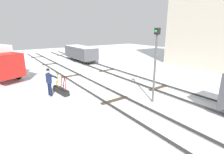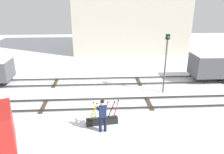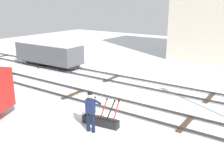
% 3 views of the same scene
% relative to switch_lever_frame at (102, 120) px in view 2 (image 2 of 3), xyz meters
% --- Properties ---
extents(ground_plane, '(60.00, 60.00, 0.00)m').
position_rel_switch_lever_frame_xyz_m(ground_plane, '(-0.30, 2.30, -0.25)').
color(ground_plane, silver).
extents(track_main_line, '(44.00, 1.94, 0.18)m').
position_rel_switch_lever_frame_xyz_m(track_main_line, '(-0.30, 2.30, -0.15)').
color(track_main_line, '#2D2B28').
rests_on(track_main_line, ground_plane).
extents(track_siding_near, '(44.00, 1.94, 0.18)m').
position_rel_switch_lever_frame_xyz_m(track_siding_near, '(-0.30, 6.42, -0.15)').
color(track_siding_near, '#2D2B28').
rests_on(track_siding_near, ground_plane).
extents(switch_lever_frame, '(1.89, 0.59, 1.45)m').
position_rel_switch_lever_frame_xyz_m(switch_lever_frame, '(0.00, 0.00, 0.00)').
color(switch_lever_frame, black).
rests_on(switch_lever_frame, ground_plane).
extents(rail_worker, '(0.61, 0.70, 1.89)m').
position_rel_switch_lever_frame_xyz_m(rail_worker, '(0.01, -0.71, 0.83)').
color(rail_worker, '#111831').
rests_on(rail_worker, ground_plane).
extents(signal_post, '(0.24, 0.32, 4.39)m').
position_rel_switch_lever_frame_xyz_m(signal_post, '(4.67, 4.12, 2.39)').
color(signal_post, '#4C4C4C').
rests_on(signal_post, ground_plane).
extents(apartment_building, '(14.53, 7.12, 12.97)m').
position_rel_switch_lever_frame_xyz_m(apartment_building, '(3.89, 18.53, 6.24)').
color(apartment_building, beige).
rests_on(apartment_building, ground_plane).
extents(freight_car_mid_siding, '(5.12, 2.21, 2.33)m').
position_rel_switch_lever_frame_xyz_m(freight_car_mid_siding, '(10.31, 6.42, 1.09)').
color(freight_car_mid_siding, '#2D2B28').
rests_on(freight_car_mid_siding, ground_plane).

